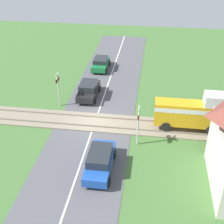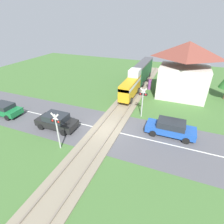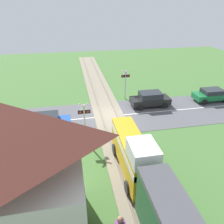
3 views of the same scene
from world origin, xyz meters
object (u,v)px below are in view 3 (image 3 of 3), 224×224
object	(u,v)px
crossing_signal_east_approach	(85,118)
station_building	(6,182)
car_far_side	(44,122)
train	(160,209)
crossing_signal_west_approach	(125,81)
car_near_crossing	(150,99)
car_behind_queue	(212,95)

from	to	relation	value
crossing_signal_east_approach	station_building	bearing A→B (deg)	63.59
car_far_side	train	bearing A→B (deg)	118.32
car_far_side	crossing_signal_west_approach	bearing A→B (deg)	-147.45
car_near_crossing	crossing_signal_east_approach	world-z (taller)	crossing_signal_east_approach
car_behind_queue	station_building	size ratio (longest dim) A/B	0.55
train	crossing_signal_east_approach	size ratio (longest dim) A/B	4.19
crossing_signal_west_approach	train	bearing A→B (deg)	81.05
car_behind_queue	crossing_signal_east_approach	size ratio (longest dim) A/B	1.17
car_behind_queue	crossing_signal_west_approach	xyz separation A→B (m)	(8.96, -2.31, 1.38)
train	crossing_signal_west_approach	distance (m)	15.90
train	car_far_side	bearing A→B (deg)	-61.68
station_building	car_far_side	bearing A→B (deg)	-91.92
car_far_side	crossing_signal_east_approach	size ratio (longest dim) A/B	1.31
car_near_crossing	crossing_signal_east_approach	bearing A→B (deg)	36.64
car_behind_queue	crossing_signal_east_approach	bearing A→B (deg)	20.48
car_behind_queue	station_building	bearing A→B (deg)	35.13
car_near_crossing	station_building	bearing A→B (deg)	49.43
car_behind_queue	station_building	world-z (taller)	station_building
car_near_crossing	crossing_signal_west_approach	world-z (taller)	crossing_signal_west_approach
crossing_signal_west_approach	car_behind_queue	bearing A→B (deg)	165.53
car_behind_queue	crossing_signal_west_approach	bearing A→B (deg)	-14.47
train	car_far_side	xyz separation A→B (m)	(5.66, -10.51, -1.10)
crossing_signal_west_approach	car_far_side	bearing A→B (deg)	32.55
train	car_behind_queue	bearing A→B (deg)	-130.50
car_far_side	crossing_signal_west_approach	xyz separation A→B (m)	(-8.14, -5.19, 1.32)
station_building	crossing_signal_east_approach	bearing A→B (deg)	-116.41
car_near_crossing	crossing_signal_west_approach	xyz separation A→B (m)	(2.04, -2.31, 1.31)
crossing_signal_west_approach	station_building	xyz separation A→B (m)	(8.45, 14.56, 1.36)
station_building	crossing_signal_west_approach	bearing A→B (deg)	-120.12
car_far_side	crossing_signal_west_approach	world-z (taller)	crossing_signal_west_approach
crossing_signal_east_approach	station_building	xyz separation A→B (m)	(3.51, 7.06, 1.36)
car_behind_queue	station_building	xyz separation A→B (m)	(17.41, 12.25, 2.73)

